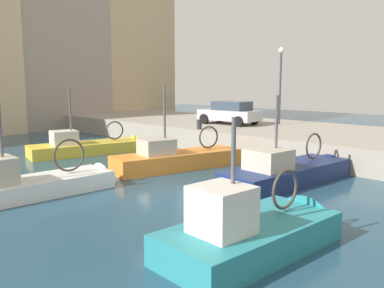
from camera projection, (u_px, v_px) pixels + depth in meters
water_surface at (180, 194)px, 14.50m from camera, size 80.00×80.00×0.00m
quay_wall at (331, 143)px, 22.55m from camera, size 9.00×56.00×1.20m
fishing_boat_yellow at (93, 152)px, 22.72m from camera, size 6.99×3.34×4.45m
fishing_boat_navy at (292, 180)px, 16.16m from camera, size 7.03×2.50×4.27m
fishing_boat_orange at (183, 165)px, 18.94m from camera, size 7.01×3.24×4.55m
fishing_boat_white at (33, 192)px, 14.30m from camera, size 7.02×2.30×4.17m
fishing_boat_teal at (260, 242)px, 9.87m from camera, size 5.53×2.56×4.12m
parked_car_silver at (230, 113)px, 26.30m from camera, size 2.25×4.01×1.47m
mooring_bollard_north at (199, 124)px, 23.61m from camera, size 0.28×0.28×0.55m
quay_streetlamp at (281, 73)px, 25.97m from camera, size 0.36×0.36×4.83m
waterfront_building_east_mid at (118, 13)px, 40.08m from camera, size 9.46×6.70×20.87m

